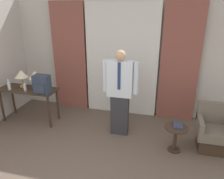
{
  "coord_description": "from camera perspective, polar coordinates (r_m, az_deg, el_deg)",
  "views": [
    {
      "loc": [
        0.98,
        -1.92,
        2.49
      ],
      "look_at": [
        0.05,
        1.78,
        1.01
      ],
      "focal_mm": 35.0,
      "sensor_mm": 36.0,
      "label": 1
    }
  ],
  "objects": [
    {
      "name": "bottle_by_lamp",
      "position": [
        5.2,
        -25.32,
        0.98
      ],
      "size": [
        0.07,
        0.07,
        0.24
      ],
      "color": "silver",
      "rests_on": "desk"
    },
    {
      "name": "backpack",
      "position": [
        4.73,
        -17.85,
        1.31
      ],
      "size": [
        0.33,
        0.23,
        0.39
      ],
      "color": "#2D384C",
      "rests_on": "desk"
    },
    {
      "name": "table_lamp_left",
      "position": [
        5.21,
        -22.63,
        3.68
      ],
      "size": [
        0.29,
        0.29,
        0.39
      ],
      "color": "tan",
      "rests_on": "desk"
    },
    {
      "name": "wall_back",
      "position": [
        5.15,
        2.79,
        8.45
      ],
      "size": [
        10.0,
        0.06,
        2.7
      ],
      "color": "beige",
      "rests_on": "ground_plane"
    },
    {
      "name": "curtain_drape_left",
      "position": [
        5.44,
        -11.0,
        8.12
      ],
      "size": [
        0.82,
        0.06,
        2.58
      ],
      "color": "brown",
      "rests_on": "ground_plane"
    },
    {
      "name": "book",
      "position": [
        4.07,
        16.89,
        -9.0
      ],
      "size": [
        0.17,
        0.22,
        0.03
      ],
      "color": "#2D334C",
      "rests_on": "side_table"
    },
    {
      "name": "curtain_sheer_center",
      "position": [
        5.04,
        2.48,
        7.46
      ],
      "size": [
        1.66,
        0.06,
        2.58
      ],
      "color": "white",
      "rests_on": "ground_plane"
    },
    {
      "name": "desk",
      "position": [
        5.17,
        -21.01,
        -1.08
      ],
      "size": [
        1.29,
        0.51,
        0.77
      ],
      "color": "#38281E",
      "rests_on": "ground_plane"
    },
    {
      "name": "table_lamp_right",
      "position": [
        5.01,
        -19.44,
        3.48
      ],
      "size": [
        0.29,
        0.29,
        0.39
      ],
      "color": "tan",
      "rests_on": "desk"
    },
    {
      "name": "person",
      "position": [
        4.23,
        2.13,
        -0.36
      ],
      "size": [
        0.7,
        0.23,
        1.73
      ],
      "color": "#2D2D33",
      "rests_on": "ground_plane"
    },
    {
      "name": "armchair",
      "position": [
        4.45,
        25.01,
        -10.16
      ],
      "size": [
        0.61,
        0.57,
        0.84
      ],
      "color": "#38281E",
      "rests_on": "ground_plane"
    },
    {
      "name": "bottle_near_edge",
      "position": [
        5.01,
        -21.77,
        0.51
      ],
      "size": [
        0.07,
        0.07,
        0.18
      ],
      "color": "silver",
      "rests_on": "desk"
    },
    {
      "name": "curtain_drape_right",
      "position": [
        4.95,
        17.25,
        6.27
      ],
      "size": [
        0.82,
        0.06,
        2.58
      ],
      "color": "brown",
      "rests_on": "ground_plane"
    },
    {
      "name": "side_table",
      "position": [
        4.13,
        16.29,
        -11.21
      ],
      "size": [
        0.41,
        0.41,
        0.49
      ],
      "color": "#38281E",
      "rests_on": "ground_plane"
    }
  ]
}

